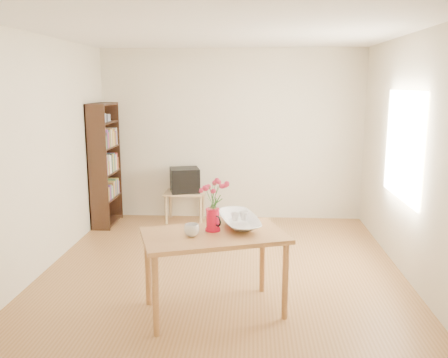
# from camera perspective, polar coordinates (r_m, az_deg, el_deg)

# --- Properties ---
(room) EXTENTS (4.50, 4.50, 4.50)m
(room) POSITION_cam_1_polar(r_m,az_deg,el_deg) (5.07, 0.12, 2.68)
(room) COLOR brown
(room) RESTS_ON ground
(table) EXTENTS (1.43, 1.09, 0.75)m
(table) POSITION_cam_1_polar(r_m,az_deg,el_deg) (4.30, -1.19, -7.77)
(table) COLOR #9A6334
(table) RESTS_ON ground
(tv_stand) EXTENTS (0.60, 0.45, 0.46)m
(tv_stand) POSITION_cam_1_polar(r_m,az_deg,el_deg) (7.24, -4.72, -2.11)
(tv_stand) COLOR tan
(tv_stand) RESTS_ON ground
(bookshelf) EXTENTS (0.28, 0.70, 1.80)m
(bookshelf) POSITION_cam_1_polar(r_m,az_deg,el_deg) (7.20, -14.11, 1.19)
(bookshelf) COLOR black
(bookshelf) RESTS_ON ground
(pitcher) EXTENTS (0.16, 0.18, 0.21)m
(pitcher) POSITION_cam_1_polar(r_m,az_deg,el_deg) (4.33, -1.35, -5.02)
(pitcher) COLOR red
(pitcher) RESTS_ON table
(flowers) EXTENTS (0.24, 0.24, 0.34)m
(flowers) POSITION_cam_1_polar(r_m,az_deg,el_deg) (4.26, -1.38, -1.52)
(flowers) COLOR #F43962
(flowers) RESTS_ON pitcher
(mug) EXTENTS (0.19, 0.19, 0.11)m
(mug) POSITION_cam_1_polar(r_m,az_deg,el_deg) (4.20, -3.91, -6.15)
(mug) COLOR white
(mug) RESTS_ON table
(bowl) EXTENTS (0.61, 0.61, 0.47)m
(bowl) POSITION_cam_1_polar(r_m,az_deg,el_deg) (4.47, 1.85, -2.62)
(bowl) COLOR white
(bowl) RESTS_ON table
(teacup_a) EXTENTS (0.09, 0.09, 0.06)m
(teacup_a) POSITION_cam_1_polar(r_m,az_deg,el_deg) (4.49, 1.33, -3.19)
(teacup_a) COLOR white
(teacup_a) RESTS_ON bowl
(teacup_b) EXTENTS (0.09, 0.09, 0.07)m
(teacup_b) POSITION_cam_1_polar(r_m,az_deg,el_deg) (4.50, 2.43, -3.10)
(teacup_b) COLOR white
(teacup_b) RESTS_ON bowl
(television) EXTENTS (0.50, 0.48, 0.36)m
(television) POSITION_cam_1_polar(r_m,az_deg,el_deg) (7.20, -4.74, -0.07)
(television) COLOR black
(television) RESTS_ON tv_stand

